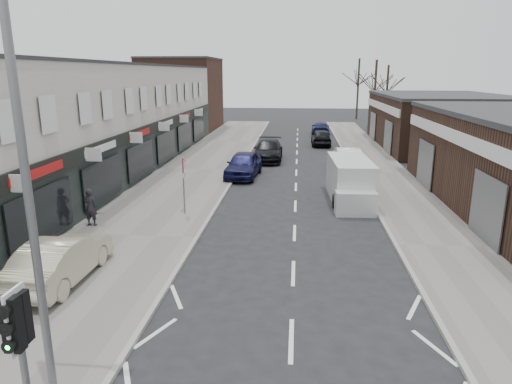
% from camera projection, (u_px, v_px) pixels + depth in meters
% --- Properties ---
extents(pavement_left, '(5.50, 64.00, 0.12)m').
position_uv_depth(pavement_left, '(198.00, 170.00, 31.34)').
color(pavement_left, slate).
rests_on(pavement_left, ground).
extents(pavement_right, '(3.50, 64.00, 0.12)m').
position_uv_depth(pavement_right, '(383.00, 173.00, 30.23)').
color(pavement_right, slate).
rests_on(pavement_right, ground).
extents(shop_terrace_left, '(8.00, 41.00, 7.10)m').
position_uv_depth(shop_terrace_left, '(82.00, 122.00, 28.64)').
color(shop_terrace_left, beige).
rests_on(shop_terrace_left, ground).
extents(brick_block_far, '(8.00, 10.00, 8.00)m').
position_uv_depth(brick_block_far, '(182.00, 95.00, 53.09)').
color(brick_block_far, '#4D2C21').
rests_on(brick_block_far, ground).
extents(right_unit_far, '(10.00, 16.00, 4.50)m').
position_uv_depth(right_unit_far, '(438.00, 122.00, 40.63)').
color(right_unit_far, '#3B261A').
rests_on(right_unit_far, ground).
extents(tree_far_a, '(3.60, 3.60, 8.00)m').
position_uv_depth(tree_far_a, '(372.00, 129.00, 55.00)').
color(tree_far_a, '#382D26').
rests_on(tree_far_a, ground).
extents(tree_far_b, '(3.60, 3.60, 7.50)m').
position_uv_depth(tree_far_b, '(385.00, 123.00, 60.56)').
color(tree_far_b, '#382D26').
rests_on(tree_far_b, ground).
extents(tree_far_c, '(3.60, 3.60, 8.50)m').
position_uv_depth(tree_far_c, '(356.00, 119.00, 66.60)').
color(tree_far_c, '#382D26').
rests_on(tree_far_c, ground).
extents(traffic_light, '(0.28, 0.60, 3.10)m').
position_uv_depth(traffic_light, '(19.00, 334.00, 7.40)').
color(traffic_light, slate).
rests_on(traffic_light, pavement_left).
extents(street_lamp, '(2.23, 0.22, 8.00)m').
position_uv_depth(street_lamp, '(36.00, 185.00, 8.02)').
color(street_lamp, slate).
rests_on(street_lamp, pavement_left).
extents(warning_sign, '(0.12, 0.80, 2.70)m').
position_uv_depth(warning_sign, '(184.00, 170.00, 21.02)').
color(warning_sign, slate).
rests_on(warning_sign, pavement_left).
extents(white_van, '(2.17, 5.66, 2.17)m').
position_uv_depth(white_van, '(350.00, 182.00, 23.79)').
color(white_van, silver).
rests_on(white_van, ground).
extents(sedan_on_pavement, '(1.60, 4.44, 1.46)m').
position_uv_depth(sedan_on_pavement, '(62.00, 259.00, 14.36)').
color(sedan_on_pavement, '#BAB595').
rests_on(sedan_on_pavement, pavement_left).
extents(pedestrian, '(0.64, 0.45, 1.65)m').
position_uv_depth(pedestrian, '(90.00, 207.00, 19.55)').
color(pedestrian, black).
rests_on(pedestrian, pavement_left).
extents(parked_car_left_a, '(2.25, 4.87, 1.62)m').
position_uv_depth(parked_car_left_a, '(243.00, 164.00, 29.33)').
color(parked_car_left_a, '#141540').
rests_on(parked_car_left_a, ground).
extents(parked_car_left_b, '(2.19, 5.31, 1.54)m').
position_uv_depth(parked_car_left_b, '(268.00, 150.00, 34.90)').
color(parked_car_left_b, black).
rests_on(parked_car_left_b, ground).
extents(parked_car_right_a, '(1.76, 4.67, 1.52)m').
position_uv_depth(parked_car_right_a, '(347.00, 158.00, 31.75)').
color(parked_car_right_a, silver).
rests_on(parked_car_right_a, ground).
extents(parked_car_right_b, '(1.77, 4.36, 1.48)m').
position_uv_depth(parked_car_right_b, '(321.00, 137.00, 42.14)').
color(parked_car_right_b, black).
rests_on(parked_car_right_b, ground).
extents(parked_car_right_c, '(2.10, 4.76, 1.36)m').
position_uv_depth(parked_car_right_c, '(320.00, 128.00, 49.36)').
color(parked_car_right_c, '#141A40').
rests_on(parked_car_right_c, ground).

